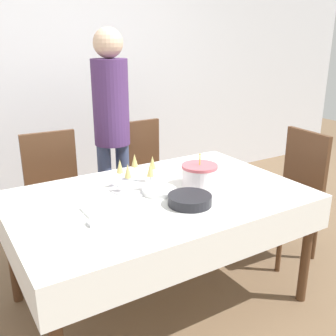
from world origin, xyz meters
name	(u,v)px	position (x,y,z in m)	size (l,w,h in m)	color
ground_plane	(160,299)	(0.00, 0.00, 0.00)	(12.00, 12.00, 0.00)	brown
wall_back	(55,69)	(0.00, 1.92, 1.35)	(8.00, 0.05, 2.70)	silver
dining_table	(159,210)	(0.00, 0.00, 0.65)	(1.73, 1.12, 0.75)	white
dining_chair_far_left	(56,192)	(-0.38, 0.88, 0.54)	(0.44, 0.44, 0.98)	#51331E
dining_chair_far_right	(145,174)	(0.38, 0.88, 0.54)	(0.43, 0.43, 0.98)	#51331E
dining_chair_right_end	(293,188)	(1.18, 0.00, 0.54)	(0.44, 0.44, 0.98)	#51331E
birthday_cake	(199,175)	(0.29, -0.01, 0.82)	(0.23, 0.23, 0.21)	white
champagne_tray	(137,176)	(-0.05, 0.18, 0.82)	(0.35, 0.35, 0.18)	silver
plate_stack_main	(190,200)	(0.07, -0.22, 0.78)	(0.25, 0.25, 0.06)	black
plate_stack_dessert	(159,191)	(0.01, 0.01, 0.76)	(0.20, 0.20, 0.03)	white
cake_knife	(226,195)	(0.33, -0.23, 0.75)	(0.30, 0.05, 0.00)	silver
fork_pile	(104,220)	(-0.43, -0.17, 0.76)	(0.17, 0.06, 0.02)	silver
napkin_pile	(98,210)	(-0.40, -0.03, 0.75)	(0.15, 0.15, 0.01)	white
person_standing	(111,118)	(0.12, 0.93, 1.04)	(0.28, 0.28, 1.71)	#3F4C72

